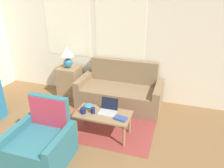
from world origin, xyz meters
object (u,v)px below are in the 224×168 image
(armchair, at_px, (42,143))
(cup_yellow, at_px, (93,110))
(book_red, at_px, (121,118))
(cup_navy, at_px, (83,111))
(snack_bowl, at_px, (88,106))
(table_lamp, at_px, (67,55))
(coffee_table, at_px, (103,116))
(couch, at_px, (120,93))
(laptop, at_px, (108,109))

(armchair, bearing_deg, cup_yellow, 57.74)
(book_red, bearing_deg, cup_navy, -179.40)
(snack_bowl, xyz_separation_m, book_red, (0.65, -0.19, -0.02))
(armchair, distance_m, book_red, 1.25)
(table_lamp, xyz_separation_m, coffee_table, (1.28, -1.21, -0.61))
(armchair, height_order, table_lamp, table_lamp)
(book_red, bearing_deg, cup_yellow, 175.07)
(armchair, bearing_deg, table_lamp, 106.80)
(couch, distance_m, armchair, 2.05)
(couch, distance_m, cup_yellow, 1.19)
(book_red, bearing_deg, armchair, -143.35)
(table_lamp, height_order, laptop, table_lamp)
(laptop, bearing_deg, couch, 94.57)
(coffee_table, xyz_separation_m, snack_bowl, (-0.31, 0.11, 0.09))
(armchair, relative_size, book_red, 4.25)
(couch, distance_m, book_red, 1.27)
(snack_bowl, bearing_deg, table_lamp, 131.01)
(armchair, relative_size, cup_yellow, 9.20)
(armchair, relative_size, laptop, 3.14)
(coffee_table, xyz_separation_m, cup_navy, (-0.33, -0.09, 0.10))
(cup_navy, height_order, cup_yellow, cup_yellow)
(couch, height_order, armchair, couch)
(table_lamp, distance_m, cup_yellow, 1.75)
(table_lamp, bearing_deg, cup_yellow, -48.42)
(armchair, distance_m, cup_yellow, 0.95)
(snack_bowl, bearing_deg, coffee_table, -18.69)
(coffee_table, relative_size, laptop, 3.22)
(snack_bowl, bearing_deg, couch, 73.78)
(table_lamp, relative_size, snack_bowl, 2.80)
(couch, height_order, laptop, couch)
(cup_yellow, bearing_deg, table_lamp, 131.58)
(coffee_table, bearing_deg, book_red, -13.41)
(coffee_table, xyz_separation_m, book_red, (0.33, -0.08, 0.07))
(coffee_table, height_order, laptop, laptop)
(armchair, xyz_separation_m, snack_bowl, (0.35, 0.93, 0.19))
(armchair, xyz_separation_m, table_lamp, (-0.61, 2.04, 0.71))
(snack_bowl, bearing_deg, cup_navy, -93.86)
(couch, distance_m, table_lamp, 1.45)
(cup_navy, bearing_deg, book_red, 0.60)
(coffee_table, relative_size, cup_yellow, 9.44)
(coffee_table, distance_m, snack_bowl, 0.34)
(laptop, bearing_deg, cup_navy, -157.54)
(table_lamp, relative_size, cup_navy, 4.83)
(laptop, height_order, cup_navy, laptop)
(couch, height_order, cup_navy, couch)
(table_lamp, bearing_deg, armchair, -73.20)
(cup_yellow, xyz_separation_m, snack_bowl, (-0.15, 0.14, -0.01))
(laptop, relative_size, cup_yellow, 2.93)
(cup_navy, distance_m, snack_bowl, 0.19)
(table_lamp, xyz_separation_m, book_red, (1.61, -1.29, -0.54))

